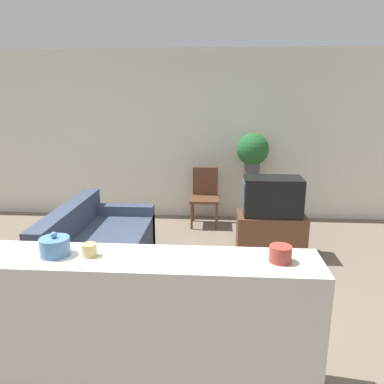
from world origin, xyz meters
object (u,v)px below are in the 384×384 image
Objects in this scene: wooden_chair at (205,194)px; potted_plant at (253,151)px; television at (272,196)px; couch at (99,250)px; decorative_bowl at (55,246)px.

potted_plant is (0.72, 0.04, 0.68)m from wooden_chair.
potted_plant is at bearing 3.47° from wooden_chair.
wooden_chair is at bearing 126.95° from television.
couch is 2.77m from potted_plant.
decorative_bowl is (-0.85, -3.49, 0.55)m from wooden_chair.
television is 2.91m from decorative_bowl.
television is 0.80× the size of wooden_chair.
decorative_bowl is at bearing -126.43° from television.
television is at bearing 17.80° from couch.
potted_plant is 3.23× the size of decorative_bowl.
potted_plant is (1.86, 1.85, 0.89)m from couch.
wooden_chair is (-0.87, 1.16, -0.29)m from television.
couch is 2.36× the size of television.
television is 1.27m from potted_plant.
television reaches higher than wooden_chair.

